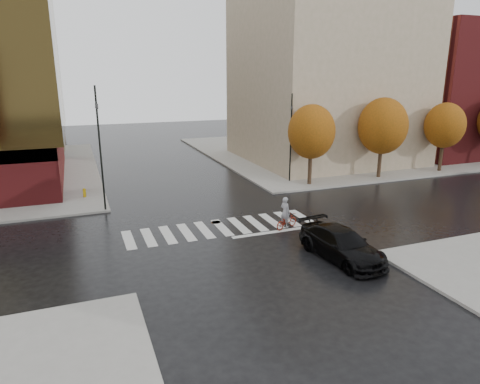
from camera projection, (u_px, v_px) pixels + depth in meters
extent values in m
plane|color=black|center=(225.00, 230.00, 25.32)|extent=(120.00, 120.00, 0.00)
cube|color=gray|center=(332.00, 150.00, 51.48)|extent=(30.00, 30.00, 0.15)
cube|color=silver|center=(222.00, 227.00, 25.77)|extent=(12.00, 3.00, 0.01)
cube|color=gray|center=(325.00, 72.00, 44.07)|extent=(16.00, 16.00, 18.00)
cube|color=maroon|center=(449.00, 90.00, 49.28)|extent=(14.00, 14.00, 14.00)
cylinder|color=black|center=(310.00, 167.00, 35.04)|extent=(0.32, 0.32, 2.80)
ellipsoid|color=#984B0E|center=(311.00, 132.00, 34.26)|extent=(3.80, 3.80, 4.37)
cylinder|color=black|center=(380.00, 161.00, 37.47)|extent=(0.32, 0.32, 2.80)
ellipsoid|color=#984B0E|center=(383.00, 126.00, 36.65)|extent=(4.20, 4.20, 4.83)
cylinder|color=black|center=(441.00, 156.00, 39.91)|extent=(0.32, 0.32, 2.80)
ellipsoid|color=#984B0E|center=(445.00, 125.00, 39.15)|extent=(3.60, 3.60, 4.14)
imported|color=black|center=(342.00, 244.00, 21.27)|extent=(2.68, 5.44, 1.52)
imported|color=maroon|center=(286.00, 221.00, 25.55)|extent=(1.82, 1.21, 0.90)
imported|color=#9D9EA5|center=(285.00, 212.00, 25.36)|extent=(0.66, 0.79, 1.84)
cylinder|color=black|center=(100.00, 150.00, 27.67)|extent=(0.12, 0.12, 8.12)
imported|color=black|center=(96.00, 103.00, 26.88)|extent=(0.21, 0.18, 1.01)
cylinder|color=black|center=(291.00, 138.00, 35.53)|extent=(0.12, 0.12, 7.27)
imported|color=black|center=(292.00, 106.00, 34.83)|extent=(0.17, 0.20, 0.91)
cylinder|color=#BD950B|center=(84.00, 193.00, 31.59)|extent=(0.22, 0.22, 0.54)
sphere|color=#BD950B|center=(84.00, 190.00, 31.51)|extent=(0.24, 0.24, 0.24)
cylinder|color=#50311C|center=(216.00, 222.00, 26.68)|extent=(0.71, 0.71, 0.01)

